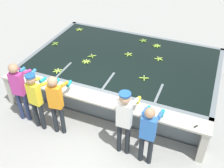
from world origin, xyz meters
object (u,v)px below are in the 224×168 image
banana_bunch_floating_0 (79,29)px  banana_bunch_floating_3 (129,54)px  worker_4 (148,131)px  banana_bunch_floating_2 (157,46)px  banana_bunch_floating_8 (159,59)px  banana_bunch_floating_7 (92,56)px  worker_1 (36,96)px  worker_0 (19,87)px  banana_bunch_floating_6 (143,41)px  worker_3 (125,117)px  banana_bunch_floating_9 (58,71)px  banana_bunch_floating_4 (86,61)px  worker_2 (56,100)px  banana_bunch_floating_1 (55,44)px  knife_0 (198,125)px  banana_bunch_floating_5 (144,78)px

banana_bunch_floating_0 → banana_bunch_floating_3: size_ratio=1.00×
worker_4 → banana_bunch_floating_2: size_ratio=5.67×
banana_bunch_floating_2 → banana_bunch_floating_8: 0.80m
banana_bunch_floating_7 → worker_1: bearing=-99.3°
banana_bunch_floating_3 → banana_bunch_floating_7: (-0.98, -0.52, 0.00)m
banana_bunch_floating_8 → worker_0: bearing=-135.3°
banana_bunch_floating_0 → banana_bunch_floating_6: size_ratio=1.01×
worker_1 → banana_bunch_floating_3: bearing=64.2°
worker_0 → worker_3: bearing=-0.6°
banana_bunch_floating_6 → banana_bunch_floating_7: (-1.12, -1.55, 0.00)m
worker_1 → banana_bunch_floating_6: bearing=68.6°
worker_1 → banana_bunch_floating_8: 3.68m
banana_bunch_floating_2 → banana_bunch_floating_7: same height
worker_0 → banana_bunch_floating_8: size_ratio=6.26×
worker_1 → worker_4: worker_1 is taller
worker_3 → banana_bunch_floating_6: (-0.74, 3.76, -0.13)m
worker_0 → banana_bunch_floating_8: (2.83, 2.80, -0.10)m
banana_bunch_floating_9 → banana_bunch_floating_2: bearing=48.6°
worker_3 → banana_bunch_floating_4: (-1.88, 1.87, -0.13)m
banana_bunch_floating_3 → worker_1: bearing=-115.8°
banana_bunch_floating_6 → banana_bunch_floating_8: (0.77, -0.93, 0.00)m
worker_4 → banana_bunch_floating_7: (-2.42, 2.27, 0.00)m
banana_bunch_floating_4 → banana_bunch_floating_7: bearing=87.4°
worker_0 → banana_bunch_floating_9: worker_0 is taller
banana_bunch_floating_7 → worker_2: bearing=-85.7°
banana_bunch_floating_3 → banana_bunch_floating_4: size_ratio=0.99×
banana_bunch_floating_3 → banana_bunch_floating_6: 1.04m
banana_bunch_floating_0 → banana_bunch_floating_1: 1.26m
banana_bunch_floating_0 → knife_0: (4.58, -3.19, -0.01)m
banana_bunch_floating_2 → banana_bunch_floating_9: same height
worker_1 → worker_2: worker_2 is taller
banana_bunch_floating_4 → knife_0: 3.63m
banana_bunch_floating_0 → knife_0: size_ratio=0.94×
banana_bunch_floating_8 → banana_bunch_floating_4: bearing=-153.4°
banana_bunch_floating_2 → banana_bunch_floating_4: (-1.65, -1.71, 0.00)m
banana_bunch_floating_2 → banana_bunch_floating_6: 0.54m
worker_0 → banana_bunch_floating_7: size_ratio=7.11×
worker_4 → banana_bunch_floating_5: bearing=109.6°
worker_1 → banana_bunch_floating_1: (-1.07, 2.52, -0.04)m
banana_bunch_floating_0 → banana_bunch_floating_5: (3.01, -1.98, 0.00)m
worker_4 → banana_bunch_floating_0: size_ratio=5.77×
worker_4 → banana_bunch_floating_9: worker_4 is taller
worker_3 → banana_bunch_floating_8: bearing=89.3°
banana_bunch_floating_0 → banana_bunch_floating_4: (1.21, -1.83, -0.00)m
worker_3 → banana_bunch_floating_8: size_ratio=6.33×
banana_bunch_floating_2 → banana_bunch_floating_8: same height
knife_0 → worker_1: bearing=-171.3°
worker_0 → banana_bunch_floating_8: bearing=44.7°
banana_bunch_floating_2 → worker_2: bearing=-112.1°
banana_bunch_floating_2 → banana_bunch_floating_3: 1.07m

